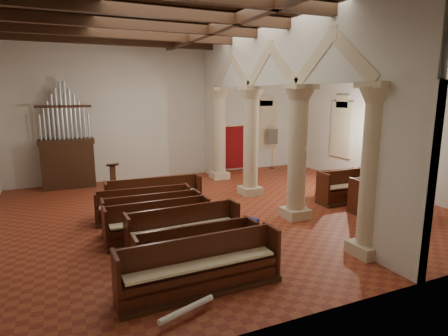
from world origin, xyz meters
The scene contains 29 objects.
floor centered at (0.00, 0.00, 0.00)m, with size 14.00×14.00×0.00m, color brown.
ceiling centered at (0.00, 0.00, 6.00)m, with size 14.00×14.00×0.00m, color #342011.
wall_back centered at (0.00, 6.00, 3.00)m, with size 14.00×0.02×6.00m, color beige.
wall_front centered at (0.00, -6.00, 3.00)m, with size 14.00×0.02×6.00m, color beige.
wall_right centered at (7.00, 0.00, 3.00)m, with size 0.02×12.00×6.00m, color beige.
ceiling_beams centered at (0.00, 0.00, 5.82)m, with size 13.80×11.80×0.30m, color #331C10, non-canonical shape.
arcade centered at (1.80, 0.00, 3.56)m, with size 0.90×11.90×6.00m.
window_right_a centered at (6.98, -1.50, 2.20)m, with size 0.03×1.00×2.20m, color #377C61.
window_right_b centered at (6.98, 2.50, 2.20)m, with size 0.03×1.00×2.20m, color #377C61.
window_back centered at (5.00, 5.98, 2.20)m, with size 1.00×0.03×2.20m, color #377C61.
pipe_organ centered at (-4.50, 5.50, 1.37)m, with size 2.10×0.85×4.40m.
lectern centered at (-2.90, 4.39, 0.46)m, with size 0.46×0.47×1.11m.
dossal_curtain centered at (3.50, 5.92, 1.17)m, with size 1.80×0.07×2.17m.
processional_banner centered at (5.19, 5.49, 0.77)m, with size 0.50×0.63×2.21m.
hymnal_box_a centered at (-0.99, -3.84, 0.25)m, with size 0.29×0.24×0.29m, color navy.
hymnal_box_b centered at (-0.18, -2.30, 0.28)m, with size 0.37×0.30×0.37m, color navy.
hymnal_box_c centered at (-1.79, -1.24, 0.24)m, with size 0.29×0.23×0.29m, color navy.
tube_heater_a centered at (-2.98, -5.21, 0.16)m, with size 0.11×0.11×1.13m, color silver.
tube_heater_b centered at (-3.05, -2.87, 0.16)m, with size 0.11×0.11×1.08m, color white.
nave_pew_0 centered at (-2.43, -4.47, 0.36)m, with size 3.30×0.80×1.08m.
nave_pew_1 centered at (-2.23, -3.66, 0.33)m, with size 2.72×0.71×1.01m.
nave_pew_2 centered at (-2.11, -2.41, 0.35)m, with size 2.86×0.83×1.07m.
nave_pew_3 centered at (-2.56, -1.60, 0.35)m, with size 2.73×0.71×1.05m.
nave_pew_4 centered at (-2.53, -0.85, 0.34)m, with size 2.73×0.76×1.04m.
nave_pew_5 centered at (-2.57, 0.18, 0.32)m, with size 2.87×0.85×0.99m.
nave_pew_6 centered at (-2.06, 0.90, 0.36)m, with size 3.10×0.87×1.10m.
aisle_pew_0 centered at (4.77, -2.11, 0.39)m, with size 2.25×0.90×1.15m.
aisle_pew_1 centered at (4.31, -0.84, 0.39)m, with size 1.94×0.77×1.15m.
aisle_pew_2 centered at (4.79, -0.02, 0.33)m, with size 1.72×0.74×0.99m.
Camera 1 is at (-4.76, -10.80, 3.82)m, focal length 30.00 mm.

